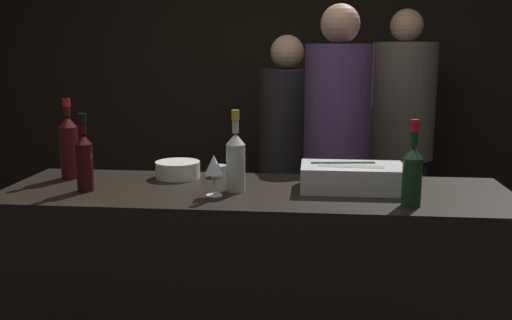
% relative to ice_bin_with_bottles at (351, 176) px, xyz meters
% --- Properties ---
extents(wall_back_chalkboard, '(6.40, 0.06, 2.80)m').
position_rel_ice_bin_with_bottles_xyz_m(wall_back_chalkboard, '(-0.40, 1.98, 0.37)').
color(wall_back_chalkboard, black).
rests_on(wall_back_chalkboard, ground_plane).
extents(bar_counter, '(2.11, 0.65, 0.97)m').
position_rel_ice_bin_with_bottles_xyz_m(bar_counter, '(-0.40, -0.04, -0.54)').
color(bar_counter, black).
rests_on(bar_counter, ground_plane).
extents(ice_bin_with_bottles, '(0.42, 0.25, 0.11)m').
position_rel_ice_bin_with_bottles_xyz_m(ice_bin_with_bottles, '(0.00, 0.00, 0.00)').
color(ice_bin_with_bottles, silver).
rests_on(ice_bin_with_bottles, bar_counter).
extents(bowl_white, '(0.20, 0.20, 0.07)m').
position_rel_ice_bin_with_bottles_xyz_m(bowl_white, '(-0.77, 0.16, -0.02)').
color(bowl_white, silver).
rests_on(bowl_white, bar_counter).
extents(wine_glass, '(0.07, 0.07, 0.17)m').
position_rel_ice_bin_with_bottles_xyz_m(wine_glass, '(-0.55, -0.16, 0.07)').
color(wine_glass, silver).
rests_on(wine_glass, bar_counter).
extents(candle_votive, '(0.07, 0.07, 0.05)m').
position_rel_ice_bin_with_bottles_xyz_m(candle_votive, '(-0.59, 0.19, -0.03)').
color(candle_votive, silver).
rests_on(candle_votive, bar_counter).
extents(rose_wine_bottle, '(0.08, 0.08, 0.34)m').
position_rel_ice_bin_with_bottles_xyz_m(rose_wine_bottle, '(-0.48, -0.07, 0.08)').
color(rose_wine_bottle, '#B2B7AD').
rests_on(rose_wine_bottle, bar_counter).
extents(red_wine_bottle_black_foil, '(0.07, 0.07, 0.32)m').
position_rel_ice_bin_with_bottles_xyz_m(red_wine_bottle_black_foil, '(-1.10, -0.13, 0.08)').
color(red_wine_bottle_black_foil, black).
rests_on(red_wine_bottle_black_foil, bar_counter).
extents(red_wine_bottle_tall, '(0.08, 0.08, 0.36)m').
position_rel_ice_bin_with_bottles_xyz_m(red_wine_bottle_tall, '(-1.26, 0.09, 0.10)').
color(red_wine_bottle_tall, '#380F0F').
rests_on(red_wine_bottle_tall, bar_counter).
extents(red_wine_bottle_burgundy, '(0.07, 0.07, 0.33)m').
position_rel_ice_bin_with_bottles_xyz_m(red_wine_bottle_burgundy, '(0.21, -0.23, 0.07)').
color(red_wine_bottle_burgundy, '#143319').
rests_on(red_wine_bottle_burgundy, bar_counter).
extents(person_in_hoodie, '(0.37, 0.37, 1.79)m').
position_rel_ice_bin_with_bottles_xyz_m(person_in_hoodie, '(-0.03, 0.79, -0.03)').
color(person_in_hoodie, black).
rests_on(person_in_hoodie, ground_plane).
extents(person_blond_tee, '(0.42, 0.42, 1.80)m').
position_rel_ice_bin_with_bottles_xyz_m(person_blond_tee, '(0.42, 1.48, -0.03)').
color(person_blond_tee, black).
rests_on(person_blond_tee, ground_plane).
extents(person_grey_polo, '(0.35, 0.35, 1.64)m').
position_rel_ice_bin_with_bottles_xyz_m(person_grey_polo, '(-0.33, 1.27, -0.12)').
color(person_grey_polo, black).
rests_on(person_grey_polo, ground_plane).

